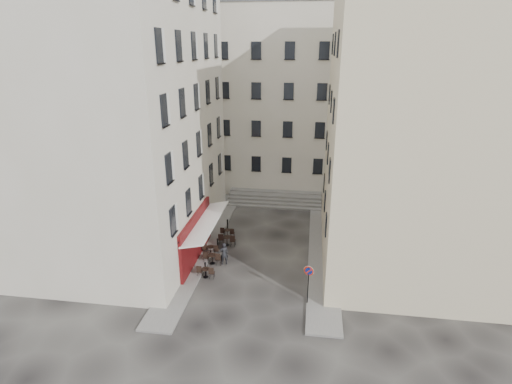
% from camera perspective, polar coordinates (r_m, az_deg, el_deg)
% --- Properties ---
extents(ground, '(90.00, 90.00, 0.00)m').
position_cam_1_polar(ground, '(27.66, -0.01, -11.22)').
color(ground, black).
rests_on(ground, ground).
extents(sidewalk_left, '(2.00, 22.00, 0.12)m').
position_cam_1_polar(sidewalk_left, '(31.89, -7.05, -6.72)').
color(sidewalk_left, slate).
rests_on(sidewalk_left, ground).
extents(sidewalk_right, '(2.00, 18.00, 0.12)m').
position_cam_1_polar(sidewalk_right, '(30.04, 9.45, -8.66)').
color(sidewalk_right, slate).
rests_on(sidewalk_right, ground).
extents(building_left, '(12.20, 16.20, 20.60)m').
position_cam_1_polar(building_left, '(30.08, -19.74, 11.20)').
color(building_left, beige).
rests_on(building_left, ground).
extents(building_right, '(12.20, 14.20, 18.60)m').
position_cam_1_polar(building_right, '(28.25, 22.91, 8.21)').
color(building_right, beige).
rests_on(building_right, ground).
extents(building_back, '(18.20, 10.20, 18.60)m').
position_cam_1_polar(building_back, '(42.89, 2.37, 13.34)').
color(building_back, beige).
rests_on(building_back, ground).
extents(cafe_storefront, '(1.74, 7.30, 3.50)m').
position_cam_1_polar(cafe_storefront, '(28.46, -8.40, -6.18)').
color(cafe_storefront, '#490A0C').
rests_on(cafe_storefront, ground).
extents(stone_steps, '(9.00, 3.15, 0.80)m').
position_cam_1_polar(stone_steps, '(38.72, 2.66, -1.05)').
color(stone_steps, slate).
rests_on(stone_steps, ground).
extents(bollard_near, '(0.12, 0.12, 0.98)m').
position_cam_1_polar(bollard_near, '(27.15, -7.25, -10.76)').
color(bollard_near, black).
rests_on(bollard_near, ground).
extents(bollard_mid, '(0.12, 0.12, 0.98)m').
position_cam_1_polar(bollard_mid, '(30.10, -5.51, -7.39)').
color(bollard_mid, black).
rests_on(bollard_mid, ground).
extents(bollard_far, '(0.12, 0.12, 0.98)m').
position_cam_1_polar(bollard_far, '(33.15, -4.10, -4.63)').
color(bollard_far, black).
rests_on(bollard_far, ground).
extents(no_parking_sign, '(0.56, 0.22, 2.57)m').
position_cam_1_polar(no_parking_sign, '(23.72, 7.50, -12.06)').
color(no_parking_sign, black).
rests_on(no_parking_sign, ground).
extents(bistro_table_a, '(1.19, 0.56, 0.83)m').
position_cam_1_polar(bistro_table_a, '(26.95, -7.19, -11.25)').
color(bistro_table_a, black).
rests_on(bistro_table_a, ground).
extents(bistro_table_b, '(1.28, 0.60, 0.90)m').
position_cam_1_polar(bistro_table_b, '(28.42, -6.25, -9.35)').
color(bistro_table_b, black).
rests_on(bistro_table_b, ground).
extents(bistro_table_c, '(1.22, 0.57, 0.86)m').
position_cam_1_polar(bistro_table_c, '(29.56, -6.48, -8.16)').
color(bistro_table_c, black).
rests_on(bistro_table_c, ground).
extents(bistro_table_d, '(1.32, 0.62, 0.93)m').
position_cam_1_polar(bistro_table_d, '(30.74, -4.15, -6.83)').
color(bistro_table_d, black).
rests_on(bistro_table_d, ground).
extents(bistro_table_e, '(1.14, 0.53, 0.80)m').
position_cam_1_polar(bistro_table_e, '(32.05, -4.09, -5.77)').
color(bistro_table_e, black).
rests_on(bistro_table_e, ground).
extents(pedestrian, '(0.71, 0.62, 1.64)m').
position_cam_1_polar(pedestrian, '(28.13, -4.59, -8.77)').
color(pedestrian, black).
rests_on(pedestrian, ground).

